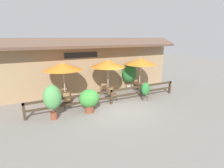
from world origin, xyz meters
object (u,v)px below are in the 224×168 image
patio_umbrella_far (141,61)px  chair_near_streetside (67,99)px  dining_table_near (65,94)px  potted_plant_broad_leaf (53,98)px  chair_near_wallside (64,93)px  potted_plant_tall_tropical (129,73)px  chair_middle_streetside (112,93)px  chair_far_wallside (135,84)px  potted_plant_small_flowering (145,90)px  dining_table_far (140,85)px  chair_middle_wallside (103,88)px  patio_umbrella_middle (108,64)px  potted_plant_entrance_palm (89,99)px  patio_umbrella_near (63,66)px  chair_far_streetside (145,88)px  dining_table_middle (108,89)px

patio_umbrella_far → chair_near_streetside: bearing=-175.4°
dining_table_near → potted_plant_broad_leaf: size_ratio=0.50×
chair_near_wallside → potted_plant_tall_tropical: bearing=167.1°
chair_middle_streetside → chair_far_wallside: (2.89, 1.39, 0.00)m
chair_near_wallside → potted_plant_small_flowering: size_ratio=0.69×
dining_table_far → chair_middle_wallside: bearing=163.7°
chair_middle_wallside → patio_umbrella_middle: bearing=105.7°
dining_table_near → chair_middle_wallside: size_ratio=1.08×
chair_middle_streetside → potted_plant_entrance_palm: bearing=-162.0°
potted_plant_small_flowering → patio_umbrella_middle: bearing=137.7°
dining_table_near → dining_table_far: (5.84, -0.26, 0.00)m
chair_near_wallside → potted_plant_tall_tropical: (5.53, 0.19, 0.88)m
chair_near_streetside → patio_umbrella_far: 6.24m
chair_near_streetside → patio_umbrella_far: bearing=11.7°
chair_middle_wallside → potted_plant_entrance_palm: size_ratio=0.63×
dining_table_far → potted_plant_tall_tropical: size_ratio=0.42×
chair_far_wallside → potted_plant_entrance_palm: 5.60m
dining_table_far → potted_plant_entrance_palm: potted_plant_entrance_palm is taller
potted_plant_entrance_palm → dining_table_far: bearing=20.9°
patio_umbrella_near → chair_middle_wallside: patio_umbrella_near is taller
chair_far_streetside → chair_near_wallside: bearing=178.2°
patio_umbrella_near → patio_umbrella_middle: size_ratio=1.00×
patio_umbrella_middle → dining_table_middle: 1.85m
chair_middle_streetside → patio_umbrella_near: bearing=150.8°
chair_middle_wallside → potted_plant_broad_leaf: size_ratio=0.46×
chair_near_wallside → patio_umbrella_near: bearing=71.1°
patio_umbrella_near → dining_table_far: 6.13m
chair_near_streetside → potted_plant_tall_tropical: potted_plant_tall_tropical is taller
chair_far_streetside → potted_plant_broad_leaf: size_ratio=0.46×
chair_near_wallside → chair_middle_wallside: same height
potted_plant_broad_leaf → potted_plant_tall_tropical: potted_plant_tall_tropical is taller
dining_table_far → potted_plant_small_flowering: bearing=-113.9°
chair_near_wallside → dining_table_middle: chair_near_wallside is taller
dining_table_near → patio_umbrella_middle: size_ratio=0.34×
chair_far_wallside → potted_plant_broad_leaf: 7.48m
chair_near_wallside → chair_middle_wallside: 3.00m
chair_far_streetside → chair_far_wallside: bearing=102.3°
dining_table_near → dining_table_far: bearing=-2.5°
patio_umbrella_near → dining_table_far: (5.84, -0.26, -1.85)m
chair_near_streetside → patio_umbrella_middle: (3.13, 0.53, 1.98)m
chair_far_wallside → potted_plant_small_flowering: potted_plant_small_flowering is taller
chair_near_streetside → chair_far_wallside: size_ratio=1.00×
potted_plant_tall_tropical → chair_near_streetside: bearing=-163.7°
potted_plant_small_flowering → chair_far_wallside: bearing=71.2°
dining_table_middle → potted_plant_small_flowering: potted_plant_small_flowering is taller
dining_table_near → potted_plant_tall_tropical: 5.71m
potted_plant_small_flowering → chair_far_streetside: bearing=53.5°
chair_near_wallside → potted_plant_entrance_palm: (0.87, -2.87, 0.30)m
dining_table_far → dining_table_near: bearing=177.5°
dining_table_near → patio_umbrella_far: bearing=-2.5°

